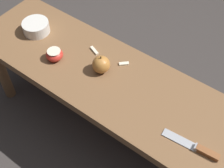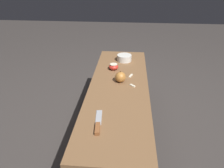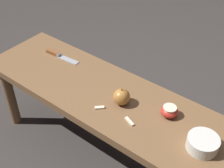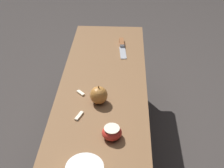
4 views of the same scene
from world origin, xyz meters
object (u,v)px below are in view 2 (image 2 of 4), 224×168
object	(u,v)px
apple_whole	(120,77)
apple_cut	(114,67)
knife	(98,125)
wooden_bench	(119,94)
bowl	(124,58)

from	to	relation	value
apple_whole	apple_cut	bearing A→B (deg)	17.50
knife	apple_whole	size ratio (longest dim) A/B	2.48
wooden_bench	apple_cut	distance (m)	0.30
wooden_bench	bowl	size ratio (longest dim) A/B	11.15
apple_whole	apple_cut	world-z (taller)	apple_whole
apple_whole	bowl	size ratio (longest dim) A/B	0.69
knife	bowl	bearing A→B (deg)	-11.23
knife	apple_cut	world-z (taller)	apple_cut
apple_cut	bowl	world-z (taller)	bowl
knife	apple_cut	bearing A→B (deg)	-6.70
apple_cut	apple_whole	bearing A→B (deg)	-162.50
wooden_bench	apple_whole	xyz separation A→B (m)	(0.07, -0.01, 0.10)
apple_whole	bowl	bearing A→B (deg)	-1.84
wooden_bench	knife	world-z (taller)	knife
apple_cut	wooden_bench	bearing A→B (deg)	-168.23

